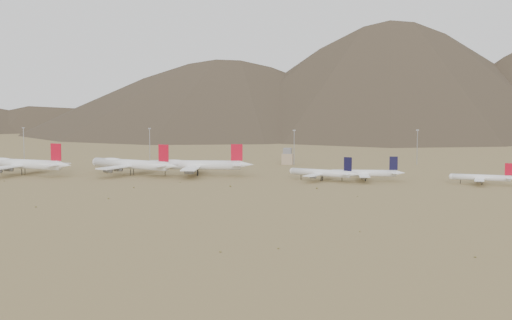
% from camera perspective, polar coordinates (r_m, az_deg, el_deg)
% --- Properties ---
extents(ground, '(3000.00, 3000.00, 0.00)m').
position_cam_1_polar(ground, '(411.03, -3.80, -1.91)').
color(ground, '#967D4D').
rests_on(ground, ground).
extents(mountain_ridge, '(4400.00, 1000.00, 300.00)m').
position_cam_1_polar(mountain_ridge, '(1303.35, 5.77, 9.61)').
color(mountain_ridge, brown).
rests_on(mountain_ridge, ground).
extents(widebody_west, '(69.29, 54.39, 20.87)m').
position_cam_1_polar(widebody_west, '(477.25, -18.21, -0.29)').
color(widebody_west, white).
rests_on(widebody_west, ground).
extents(widebody_centre, '(65.66, 52.45, 20.43)m').
position_cam_1_polar(widebody_centre, '(460.14, -9.97, -0.32)').
color(widebody_centre, white).
rests_on(widebody_centre, ground).
extents(widebody_east, '(67.58, 52.34, 20.10)m').
position_cam_1_polar(widebody_east, '(451.01, -4.80, -0.39)').
color(widebody_east, white).
rests_on(widebody_east, ground).
extents(narrowbody_a, '(43.10, 32.24, 14.90)m').
position_cam_1_polar(narrowbody_a, '(424.53, 5.34, -1.03)').
color(narrowbody_a, white).
rests_on(narrowbody_a, ground).
extents(narrowbody_b, '(44.75, 32.35, 14.78)m').
position_cam_1_polar(narrowbody_b, '(426.67, 8.80, -1.04)').
color(narrowbody_b, white).
rests_on(narrowbody_b, ground).
extents(narrowbody_c, '(38.45, 27.97, 12.75)m').
position_cam_1_polar(narrowbody_c, '(424.93, 17.68, -1.35)').
color(narrowbody_c, white).
rests_on(narrowbody_c, ground).
extents(control_tower, '(8.00, 8.00, 12.00)m').
position_cam_1_polar(control_tower, '(522.40, 2.54, 0.23)').
color(control_tower, tan).
rests_on(control_tower, ground).
extents(mast_far_west, '(2.00, 0.60, 25.70)m').
position_cam_1_polar(mast_far_west, '(583.14, -18.09, 1.37)').
color(mast_far_west, gray).
rests_on(mast_far_west, ground).
extents(mast_west, '(2.00, 0.60, 25.70)m').
position_cam_1_polar(mast_west, '(549.27, -8.50, 1.35)').
color(mast_west, gray).
rests_on(mast_west, ground).
extents(mast_centre, '(2.00, 0.60, 25.70)m').
position_cam_1_polar(mast_centre, '(516.68, 3.07, 1.16)').
color(mast_centre, gray).
rests_on(mast_centre, ground).
extents(mast_east, '(2.00, 0.60, 25.70)m').
position_cam_1_polar(mast_east, '(532.83, 12.77, 1.16)').
color(mast_east, gray).
rests_on(mast_east, ground).
extents(desert_scrub, '(429.63, 175.82, 0.88)m').
position_cam_1_polar(desert_scrub, '(354.70, -12.29, -3.12)').
color(desert_scrub, olive).
rests_on(desert_scrub, ground).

